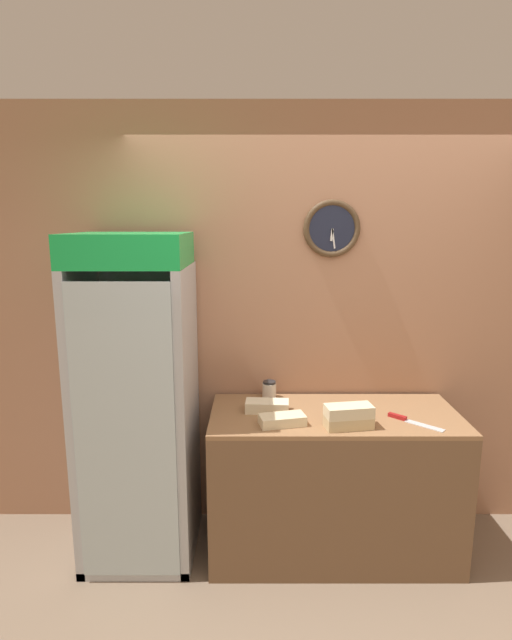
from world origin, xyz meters
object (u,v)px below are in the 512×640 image
(sandwich_stack_bottom, at_px, (350,422))
(beverage_cooler, at_px, (141,385))
(sandwich_stack_middle, at_px, (350,411))
(condiment_jar, at_px, (271,390))
(chefs_knife, at_px, (409,420))
(sandwich_flat_right, at_px, (269,406))
(sandwich_flat_left, at_px, (284,420))

(sandwich_stack_bottom, bearing_deg, beverage_cooler, 167.91)
(sandwich_stack_bottom, bearing_deg, sandwich_stack_middle, 0.00)
(sandwich_stack_middle, height_order, condiment_jar, sandwich_stack_middle)
(sandwich_stack_middle, relative_size, condiment_jar, 2.48)
(chefs_knife, bearing_deg, beverage_cooler, 173.74)
(sandwich_flat_right, bearing_deg, chefs_knife, -10.70)
(sandwich_flat_right, bearing_deg, sandwich_flat_left, -68.08)
(chefs_knife, distance_m, condiment_jar, 0.86)
(sandwich_flat_left, relative_size, condiment_jar, 2.48)
(sandwich_stack_bottom, xyz_separation_m, chefs_knife, (0.35, 0.09, -0.02))
(beverage_cooler, xyz_separation_m, sandwich_stack_middle, (1.20, -0.26, -0.06))
(sandwich_flat_right, bearing_deg, beverage_cooler, 178.44)
(sandwich_stack_middle, xyz_separation_m, sandwich_flat_left, (-0.36, 0.04, -0.07))
(sandwich_stack_bottom, height_order, sandwich_flat_left, sandwich_stack_bottom)
(beverage_cooler, xyz_separation_m, chefs_knife, (1.55, -0.17, -0.15))
(sandwich_flat_right, xyz_separation_m, condiment_jar, (0.02, 0.23, 0.02))
(sandwich_stack_middle, xyz_separation_m, condiment_jar, (-0.42, 0.47, -0.04))
(condiment_jar, bearing_deg, sandwich_stack_bottom, -47.97)
(chefs_knife, height_order, condiment_jar, condiment_jar)
(beverage_cooler, distance_m, sandwich_stack_bottom, 1.23)
(sandwich_flat_left, bearing_deg, beverage_cooler, 165.38)
(sandwich_stack_middle, distance_m, sandwich_flat_left, 0.37)
(sandwich_flat_left, height_order, condiment_jar, condiment_jar)
(sandwich_flat_left, xyz_separation_m, sandwich_flat_right, (-0.08, 0.20, 0.00))
(sandwich_flat_right, relative_size, chefs_knife, 0.99)
(sandwich_flat_left, bearing_deg, condiment_jar, 98.07)
(sandwich_flat_left, bearing_deg, sandwich_flat_right, 111.92)
(beverage_cooler, height_order, sandwich_flat_left, beverage_cooler)
(beverage_cooler, bearing_deg, sandwich_stack_middle, -12.09)
(beverage_cooler, xyz_separation_m, condiment_jar, (0.78, 0.21, -0.10))
(beverage_cooler, relative_size, chefs_knife, 7.29)
(sandwich_stack_bottom, xyz_separation_m, condiment_jar, (-0.42, 0.47, 0.02))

